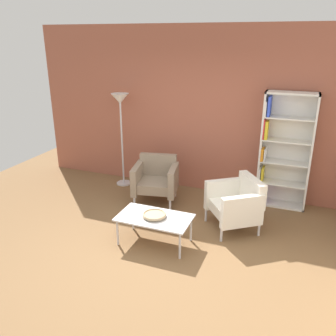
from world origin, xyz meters
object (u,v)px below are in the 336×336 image
bookshelf_tall (282,151)px  armchair_corner_red (237,202)px  decorative_bowl (154,215)px  coffee_table_low (154,219)px  floor_lamp_torchiere (120,110)px  armchair_near_window (156,178)px

bookshelf_tall → armchair_corner_red: 1.28m
bookshelf_tall → decorative_bowl: size_ratio=5.94×
bookshelf_tall → coffee_table_low: bookshelf_tall is taller
floor_lamp_torchiere → armchair_corner_red: bearing=-20.7°
decorative_bowl → armchair_near_window: size_ratio=0.38×
decorative_bowl → armchair_corner_red: 1.26m
decorative_bowl → armchair_near_window: armchair_near_window is taller
decorative_bowl → floor_lamp_torchiere: 2.42m
floor_lamp_torchiere → armchair_near_window: bearing=-27.7°
armchair_corner_red → floor_lamp_torchiere: bearing=-147.1°
bookshelf_tall → decorative_bowl: bearing=-127.8°
bookshelf_tall → armchair_corner_red: (-0.50, -1.06, -0.53)m
armchair_near_window → floor_lamp_torchiere: 1.44m
decorative_bowl → armchair_corner_red: (0.96, 0.82, -0.02)m
bookshelf_tall → decorative_bowl: (-1.46, -1.88, -0.51)m
armchair_corner_red → coffee_table_low: bearing=-85.9°
coffee_table_low → armchair_near_window: size_ratio=1.20×
coffee_table_low → decorative_bowl: size_ratio=3.12×
bookshelf_tall → armchair_corner_red: bearing=-115.2°
armchair_near_window → floor_lamp_torchiere: bearing=140.4°
floor_lamp_torchiere → bookshelf_tall: bearing=3.4°
coffee_table_low → floor_lamp_torchiere: 2.45m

